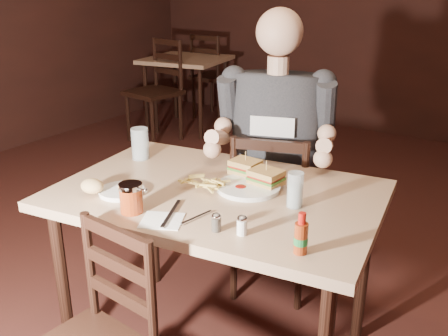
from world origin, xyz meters
The scene contains 23 objects.
room_shell centered at (0.00, 0.00, 1.40)m, with size 7.00×7.00×7.00m.
main_table centered at (0.26, -0.26, 0.69)m, with size 1.36×1.00×0.77m.
bg_table centered at (-2.00, 2.50, 0.68)m, with size 0.92×0.92×0.77m.
chair_far centered at (0.22, 0.30, 0.44)m, with size 0.41×0.45×0.88m, color black, non-canonical shape.
bg_chair_far centered at (-2.00, 3.05, 0.49)m, with size 0.45×0.49×0.97m, color black, non-canonical shape.
bg_chair_near centered at (-2.00, 1.95, 0.50)m, with size 0.46×0.50×1.00m, color black, non-canonical shape.
diner centered at (0.24, 0.26, 0.95)m, with size 0.57×0.45×0.98m, color #2F2F34, non-canonical shape.
dinner_plate centered at (0.36, -0.18, 0.78)m, with size 0.25×0.25×0.01m, color white.
sandwich_left centered at (0.28, -0.07, 0.83)m, with size 0.12×0.10×0.10m, color tan, non-canonical shape.
sandwich_right centered at (0.41, -0.13, 0.84)m, with size 0.12×0.10×0.10m, color tan, non-canonical shape.
fries_pile centered at (0.21, -0.28, 0.80)m, with size 0.22×0.16×0.04m, color #E6C869, non-canonical shape.
ketchup_dollop centered at (0.34, -0.21, 0.79)m, with size 0.04×0.04×0.01m, color maroon.
glass_left centered at (-0.25, -0.14, 0.84)m, with size 0.08×0.08×0.15m, color silver.
glass_right centered at (0.58, -0.23, 0.84)m, with size 0.06×0.06×0.13m, color silver.
hot_sauce centered at (0.74, -0.52, 0.84)m, with size 0.04×0.04×0.14m, color maroon, non-canonical shape.
salt_shaker centered at (0.53, -0.51, 0.80)m, with size 0.03×0.03×0.06m, color white, non-canonical shape.
pepper_shaker centered at (0.45, -0.54, 0.80)m, with size 0.03×0.03×0.06m, color #38332D, non-canonical shape.
syrup_dispenser centered at (0.11, -0.59, 0.82)m, with size 0.09×0.09×0.11m, color maroon, non-canonical shape.
napkin centered at (0.25, -0.58, 0.77)m, with size 0.14×0.13×0.00m, color white.
knife centered at (0.24, -0.53, 0.78)m, with size 0.01×0.22×0.01m, color silver.
fork centered at (0.34, -0.50, 0.78)m, with size 0.01×0.14×0.00m, color silver.
side_plate centered at (-0.03, -0.49, 0.78)m, with size 0.17×0.17×0.01m, color white.
bread_roll centered at (-0.11, -0.56, 0.81)m, with size 0.10×0.08×0.06m, color tan.
Camera 1 is at (1.28, -1.76, 1.55)m, focal length 40.00 mm.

